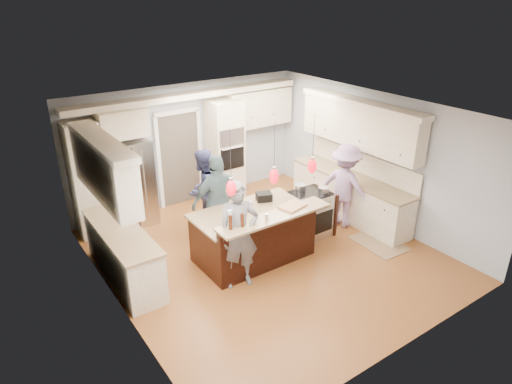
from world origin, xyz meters
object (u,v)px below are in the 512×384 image
Objects in this scene: person_bar_end at (238,235)px; person_far_left at (203,190)px; kitchen_island at (254,234)px; refrigerator at (129,183)px; island_range at (310,214)px.

person_far_left is (0.48, 2.05, -0.08)m from person_bar_end.
person_bar_end is (-0.65, -0.52, 0.44)m from kitchen_island.
person_far_left is at bearing 91.59° from person_bar_end.
person_bar_end reaches higher than refrigerator.
person_bar_end is at bearing -78.12° from refrigerator.
refrigerator reaches higher than island_range.
person_bar_end is at bearing -163.82° from island_range.
person_bar_end is 2.11m from person_far_left.
kitchen_island is at bearing 69.41° from person_far_left.
kitchen_island is 2.28× the size of island_range.
person_bar_end is 1.09× the size of person_far_left.
person_bar_end reaches higher than kitchen_island.
refrigerator reaches higher than kitchen_island.
refrigerator is 0.98× the size of person_bar_end.
kitchen_island reaches higher than island_range.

